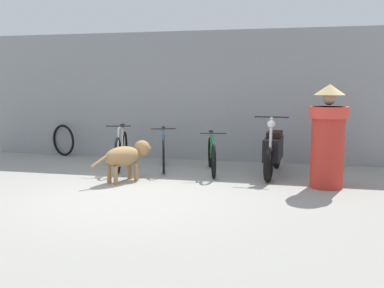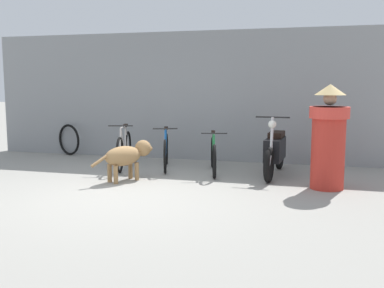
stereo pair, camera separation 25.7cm
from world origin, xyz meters
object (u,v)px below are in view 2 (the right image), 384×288
at_px(bicycle_1, 166,151).
at_px(stray_dog, 128,155).
at_px(motorcycle, 275,152).
at_px(person_in_robes, 328,137).
at_px(bicycle_2, 213,155).
at_px(bicycle_0, 124,150).
at_px(spare_tire_left, 69,140).

xyz_separation_m(bicycle_1, stray_dog, (-0.28, -1.21, 0.09)).
height_order(motorcycle, person_in_robes, person_in_robes).
height_order(bicycle_1, bicycle_2, bicycle_1).
distance_m(bicycle_0, stray_dog, 1.18).
bearing_deg(bicycle_1, stray_dog, -29.90).
height_order(bicycle_0, stray_dog, bicycle_0).
bearing_deg(bicycle_1, bicycle_2, 64.97).
bearing_deg(spare_tire_left, person_in_robes, -18.75).
bearing_deg(person_in_robes, bicycle_0, 26.88).
height_order(motorcycle, spare_tire_left, motorcycle).
bearing_deg(person_in_robes, stray_dog, 43.22).
distance_m(bicycle_0, person_in_robes, 3.91).
distance_m(bicycle_2, stray_dog, 1.65).
xyz_separation_m(bicycle_0, stray_dog, (0.53, -1.05, 0.07)).
bearing_deg(bicycle_0, spare_tire_left, -136.09).
bearing_deg(bicycle_0, person_in_robes, 63.67).
bearing_deg(bicycle_1, motorcycle, 69.97).
bearing_deg(person_in_robes, bicycle_1, 21.10).
bearing_deg(bicycle_1, person_in_robes, 55.71).
relative_size(bicycle_1, stray_dog, 1.40).
distance_m(bicycle_0, spare_tire_left, 2.22).
distance_m(bicycle_0, bicycle_1, 0.83).
bearing_deg(bicycle_0, bicycle_1, 86.13).
relative_size(bicycle_1, spare_tire_left, 2.16).
bearing_deg(bicycle_2, motorcycle, 76.87).
distance_m(bicycle_0, motorcycle, 2.91).
bearing_deg(motorcycle, person_in_robes, 50.82).
relative_size(bicycle_0, spare_tire_left, 2.25).
height_order(bicycle_0, bicycle_2, bicycle_0).
distance_m(motorcycle, spare_tire_left, 4.93).
bearing_deg(stray_dog, spare_tire_left, 78.72).
bearing_deg(bicycle_2, bicycle_0, -103.88).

